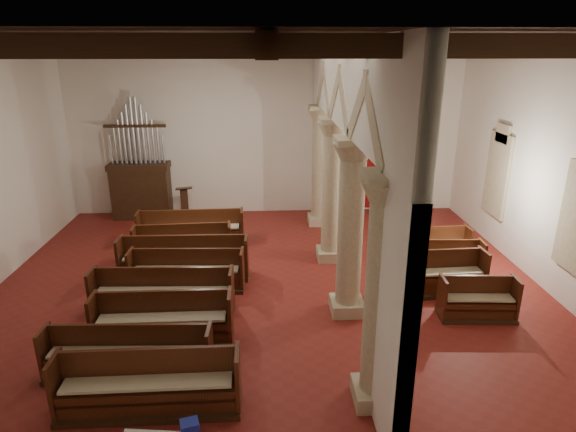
# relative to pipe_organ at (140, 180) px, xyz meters

# --- Properties ---
(floor) EXTENTS (14.00, 14.00, 0.00)m
(floor) POSITION_rel_pipe_organ_xyz_m (4.50, -5.50, -1.37)
(floor) COLOR maroon
(floor) RESTS_ON ground
(ceiling) EXTENTS (14.00, 14.00, 0.00)m
(ceiling) POSITION_rel_pipe_organ_xyz_m (4.50, -5.50, 4.63)
(ceiling) COLOR #332011
(ceiling) RESTS_ON wall_back
(wall_back) EXTENTS (14.00, 0.02, 6.00)m
(wall_back) POSITION_rel_pipe_organ_xyz_m (4.50, 0.50, 1.63)
(wall_back) COLOR white
(wall_back) RESTS_ON floor
(wall_front) EXTENTS (14.00, 0.02, 6.00)m
(wall_front) POSITION_rel_pipe_organ_xyz_m (4.50, -11.50, 1.63)
(wall_front) COLOR white
(wall_front) RESTS_ON floor
(wall_right) EXTENTS (0.02, 12.00, 6.00)m
(wall_right) POSITION_rel_pipe_organ_xyz_m (11.50, -5.50, 1.63)
(wall_right) COLOR white
(wall_right) RESTS_ON floor
(ceiling_beams) EXTENTS (13.80, 11.80, 0.30)m
(ceiling_beams) POSITION_rel_pipe_organ_xyz_m (4.50, -5.50, 4.45)
(ceiling_beams) COLOR #3A2012
(ceiling_beams) RESTS_ON wall_back
(arcade) EXTENTS (0.90, 11.90, 6.00)m
(arcade) POSITION_rel_pipe_organ_xyz_m (6.30, -5.50, 2.19)
(arcade) COLOR beige
(arcade) RESTS_ON floor
(window_right_b) EXTENTS (0.03, 1.00, 2.20)m
(window_right_b) POSITION_rel_pipe_organ_xyz_m (11.48, -3.00, 0.83)
(window_right_b) COLOR #367B64
(window_right_b) RESTS_ON wall_right
(window_back) EXTENTS (1.00, 0.03, 2.20)m
(window_back) POSITION_rel_pipe_organ_xyz_m (9.50, 0.48, 0.83)
(window_back) COLOR #367B64
(window_back) RESTS_ON wall_back
(pipe_organ) EXTENTS (2.10, 0.85, 4.40)m
(pipe_organ) POSITION_rel_pipe_organ_xyz_m (0.00, 0.00, 0.00)
(pipe_organ) COLOR #3A2012
(pipe_organ) RESTS_ON floor
(lectern) EXTENTS (0.63, 0.66, 1.34)m
(lectern) POSITION_rel_pipe_organ_xyz_m (1.60, -0.58, -0.82)
(lectern) COLOR #3E2A13
(lectern) RESTS_ON floor
(dossal_curtain) EXTENTS (1.80, 0.07, 2.17)m
(dossal_curtain) POSITION_rel_pipe_organ_xyz_m (8.00, 0.42, -0.21)
(dossal_curtain) COLOR maroon
(dossal_curtain) RESTS_ON floor
(processional_banner) EXTENTS (0.54, 0.68, 2.34)m
(processional_banner) POSITION_rel_pipe_organ_xyz_m (9.31, -0.80, -0.58)
(processional_banner) COLOR #3A2012
(processional_banner) RESTS_ON floor
(hymnal_box_a) EXTENTS (0.33, 0.30, 0.28)m
(hymnal_box_a) POSITION_rel_pipe_organ_xyz_m (3.24, -10.79, -1.13)
(hymnal_box_a) COLOR navy
(hymnal_box_a) RESTS_ON floor
(hymnal_box_b) EXTENTS (0.33, 0.29, 0.28)m
(hymnal_box_b) POSITION_rel_pipe_organ_xyz_m (3.01, -7.85, -1.13)
(hymnal_box_b) COLOR navy
(hymnal_box_b) RESTS_ON floor
(hymnal_box_c) EXTENTS (0.30, 0.25, 0.28)m
(hymnal_box_c) POSITION_rel_pipe_organ_xyz_m (2.88, -6.27, -1.13)
(hymnal_box_c) COLOR #162C98
(hymnal_box_c) RESTS_ON floor
(tube_heater_b) EXTENTS (0.85, 0.45, 0.09)m
(tube_heater_b) POSITION_rel_pipe_organ_xyz_m (3.09, -9.67, -1.21)
(tube_heater_b) COLOR silver
(tube_heater_b) RESTS_ON floor
(nave_pew_0) EXTENTS (3.04, 0.78, 1.09)m
(nave_pew_0) POSITION_rel_pipe_organ_xyz_m (2.47, -10.06, -1.01)
(nave_pew_0) COLOR #3A2012
(nave_pew_0) RESTS_ON floor
(nave_pew_1) EXTENTS (3.10, 0.76, 0.99)m
(nave_pew_1) POSITION_rel_pipe_organ_xyz_m (1.87, -9.10, -1.05)
(nave_pew_1) COLOR #3A2012
(nave_pew_1) RESTS_ON floor
(nave_pew_2) EXTENTS (2.84, 0.76, 1.10)m
(nave_pew_2) POSITION_rel_pipe_organ_xyz_m (2.31, -8.03, -1.01)
(nave_pew_2) COLOR #3A2012
(nave_pew_2) RESTS_ON floor
(nave_pew_3) EXTENTS (3.25, 0.82, 1.07)m
(nave_pew_3) POSITION_rel_pipe_organ_xyz_m (2.06, -6.83, -1.02)
(nave_pew_3) COLOR #3A2012
(nave_pew_3) RESTS_ON floor
(nave_pew_4) EXTENTS (2.90, 0.81, 1.04)m
(nave_pew_4) POSITION_rel_pipe_organ_xyz_m (2.43, -5.67, -1.03)
(nave_pew_4) COLOR #3A2012
(nave_pew_4) RESTS_ON floor
(nave_pew_5) EXTENTS (3.39, 0.78, 1.14)m
(nave_pew_5) POSITION_rel_pipe_organ_xyz_m (2.27, -5.03, -1.00)
(nave_pew_5) COLOR #3A2012
(nave_pew_5) RESTS_ON floor
(nave_pew_6) EXTENTS (2.79, 0.87, 1.06)m
(nave_pew_6) POSITION_rel_pipe_organ_xyz_m (2.05, -3.90, -1.02)
(nave_pew_6) COLOR #3A2012
(nave_pew_6) RESTS_ON floor
(nave_pew_7) EXTENTS (3.25, 0.86, 1.11)m
(nave_pew_7) POSITION_rel_pipe_organ_xyz_m (2.13, -2.77, -1.01)
(nave_pew_7) COLOR #3A2012
(nave_pew_7) RESTS_ON floor
(aisle_pew_0) EXTENTS (1.73, 0.76, 0.98)m
(aisle_pew_0) POSITION_rel_pipe_organ_xyz_m (9.19, -7.39, -1.04)
(aisle_pew_0) COLOR #3A2012
(aisle_pew_0) RESTS_ON floor
(aisle_pew_1) EXTENTS (2.13, 0.84, 1.10)m
(aisle_pew_1) POSITION_rel_pipe_organ_xyz_m (8.81, -6.18, -1.00)
(aisle_pew_1) COLOR #3A2012
(aisle_pew_1) RESTS_ON floor
(aisle_pew_2) EXTENTS (1.82, 0.73, 0.99)m
(aisle_pew_2) POSITION_rel_pipe_organ_xyz_m (9.29, -5.28, -1.04)
(aisle_pew_2) COLOR #3A2012
(aisle_pew_2) RESTS_ON floor
(aisle_pew_3) EXTENTS (1.79, 0.78, 1.02)m
(aisle_pew_3) POSITION_rel_pipe_organ_xyz_m (9.35, -4.34, -1.03)
(aisle_pew_3) COLOR #3A2012
(aisle_pew_3) RESTS_ON floor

